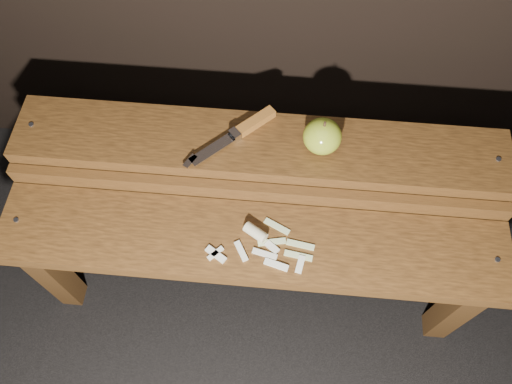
# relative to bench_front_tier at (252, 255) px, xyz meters

# --- Properties ---
(ground) EXTENTS (60.00, 60.00, 0.00)m
(ground) POSITION_rel_bench_front_tier_xyz_m (0.00, 0.06, -0.35)
(ground) COLOR black
(bench_front_tier) EXTENTS (1.20, 0.20, 0.42)m
(bench_front_tier) POSITION_rel_bench_front_tier_xyz_m (0.00, 0.00, 0.00)
(bench_front_tier) COLOR #39220E
(bench_front_tier) RESTS_ON ground
(bench_rear_tier) EXTENTS (1.20, 0.21, 0.50)m
(bench_rear_tier) POSITION_rel_bench_front_tier_xyz_m (0.00, 0.23, 0.06)
(bench_rear_tier) COLOR #39220E
(bench_rear_tier) RESTS_ON ground
(apple) EXTENTS (0.09, 0.09, 0.09)m
(apple) POSITION_rel_bench_front_tier_xyz_m (0.14, 0.23, 0.19)
(apple) COLOR olive
(apple) RESTS_ON bench_rear_tier
(knife) EXTENTS (0.20, 0.19, 0.02)m
(knife) POSITION_rel_bench_front_tier_xyz_m (-0.04, 0.26, 0.16)
(knife) COLOR #965921
(knife) RESTS_ON bench_rear_tier
(apple_scraps) EXTENTS (0.25, 0.13, 0.03)m
(apple_scraps) POSITION_rel_bench_front_tier_xyz_m (0.02, 0.00, 0.07)
(apple_scraps) COLOR beige
(apple_scraps) RESTS_ON bench_front_tier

